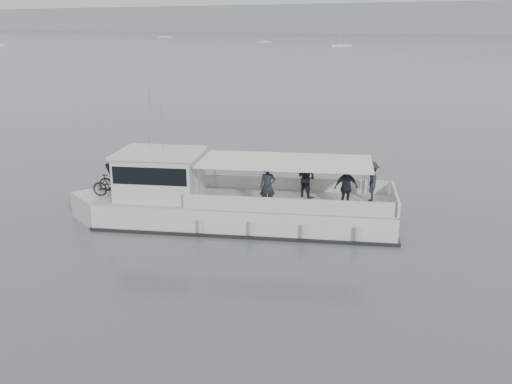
% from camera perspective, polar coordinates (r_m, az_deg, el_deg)
% --- Properties ---
extents(ground, '(1400.00, 1400.00, 0.00)m').
position_cam_1_polar(ground, '(31.44, -6.82, 0.43)').
color(ground, '#515A60').
rests_on(ground, ground).
extents(tour_boat, '(14.49, 7.89, 6.19)m').
position_cam_1_polar(tour_boat, '(25.39, -3.87, -0.99)').
color(tour_boat, silver).
rests_on(tour_boat, ground).
extents(moored_fleet, '(429.14, 378.34, 10.66)m').
position_cam_1_polar(moored_fleet, '(228.24, 16.75, 13.69)').
color(moored_fleet, silver).
rests_on(moored_fleet, ground).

